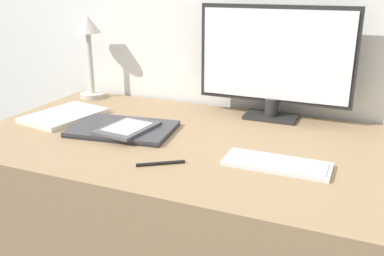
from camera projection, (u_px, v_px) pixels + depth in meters
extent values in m
cube|color=#997A56|center=(218.00, 244.00, 1.43)|extent=(1.59, 0.77, 0.72)
cube|color=#262626|center=(271.00, 117.00, 1.55)|extent=(0.19, 0.11, 0.01)
cylinder|color=#262626|center=(272.00, 107.00, 1.53)|extent=(0.05, 0.05, 0.06)
cube|color=#262626|center=(275.00, 55.00, 1.48)|extent=(0.54, 0.01, 0.34)
cube|color=white|center=(275.00, 55.00, 1.47)|extent=(0.52, 0.01, 0.31)
cube|color=silver|center=(277.00, 164.00, 1.15)|extent=(0.28, 0.11, 0.01)
cube|color=#B7B7BC|center=(277.00, 162.00, 1.14)|extent=(0.26, 0.09, 0.00)
cube|color=#232328|center=(123.00, 130.00, 1.41)|extent=(0.35, 0.26, 0.01)
cube|color=#333338|center=(123.00, 128.00, 1.41)|extent=(0.35, 0.26, 0.01)
cube|color=#4C4C51|center=(127.00, 128.00, 1.38)|extent=(0.16, 0.21, 0.01)
cube|color=beige|center=(127.00, 126.00, 1.38)|extent=(0.12, 0.15, 0.00)
cylinder|color=#BCB7AD|center=(93.00, 95.00, 1.82)|extent=(0.11, 0.11, 0.02)
cylinder|color=#BCB7AD|center=(91.00, 64.00, 1.78)|extent=(0.02, 0.02, 0.25)
cone|color=#BCB7AD|center=(87.00, 24.00, 1.72)|extent=(0.11, 0.11, 0.07)
cube|color=silver|center=(64.00, 115.00, 1.55)|extent=(0.23, 0.30, 0.02)
cube|color=silver|center=(57.00, 116.00, 1.51)|extent=(0.11, 0.07, 0.00)
cylinder|color=black|center=(161.00, 163.00, 1.16)|extent=(0.12, 0.08, 0.01)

